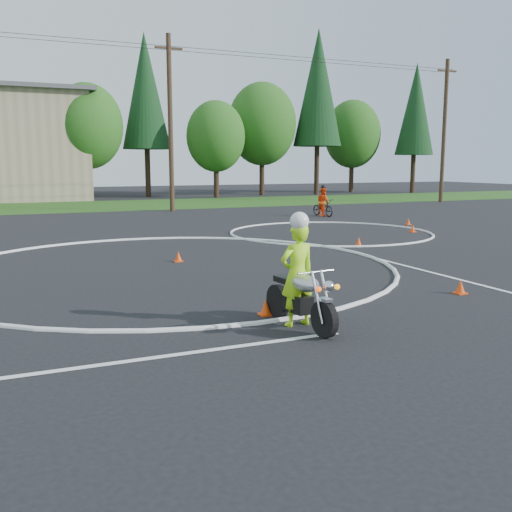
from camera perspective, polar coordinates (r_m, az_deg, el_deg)
name	(u,v)px	position (r m, az deg, el deg)	size (l,w,h in m)	color
ground	(203,290)	(12.66, -5.35, -3.39)	(120.00, 120.00, 0.00)	black
grass_strip	(73,206)	(39.04, -17.81, 4.74)	(120.00, 10.00, 0.02)	#1E4714
course_markings	(226,255)	(17.40, -3.02, 0.12)	(19.05, 19.05, 0.12)	silver
primary_motorcycle	(301,298)	(9.69, 4.54, -4.18)	(0.70, 2.01, 1.06)	black
rider_primary_grp	(297,271)	(9.71, 4.16, -1.53)	(0.69, 0.50, 1.96)	#ACF519
rider_second_grp	(323,205)	(30.56, 6.72, 5.07)	(0.76, 1.77, 1.66)	black
traffic_cones	(295,250)	(17.47, 3.92, 0.57)	(21.09, 12.06, 0.30)	#E7400C
treeline	(240,118)	(50.10, -1.60, 13.62)	(38.20, 8.10, 14.52)	#382619
utility_poles	(170,121)	(34.01, -8.57, 13.23)	(41.60, 1.12, 10.00)	#473321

